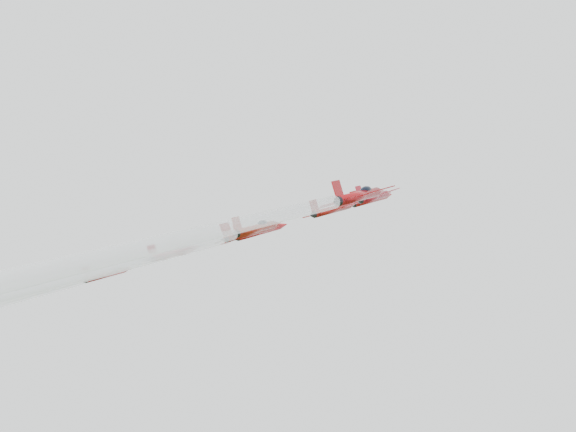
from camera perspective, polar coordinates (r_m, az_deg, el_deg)
The scene contains 5 objects.
jet_lead at distance 152.75m, azimuth 5.93°, elevation 1.19°, with size 10.40×13.68×7.50m.
jet_row2_left at distance 148.88m, azimuth -1.97°, elevation -1.08°, with size 10.59×13.92×7.64m.
jet_row2_center at distance 139.84m, azimuth 3.23°, elevation 0.49°, with size 10.56×13.89×7.62m.
jet_row2_right at distance 132.52m, azimuth 6.20°, elevation 1.41°, with size 10.07×13.24×7.26m.
jet_rear_farright at distance 61.37m, azimuth -19.33°, elevation -4.52°, with size 10.62×104.00×51.75m.
Camera 1 is at (77.43, -92.73, 112.30)m, focal length 50.00 mm.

